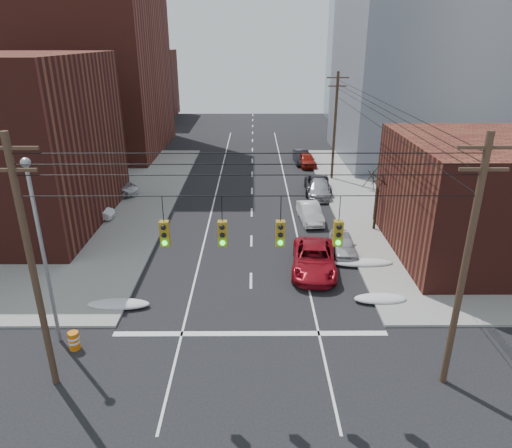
{
  "coord_description": "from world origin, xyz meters",
  "views": [
    {
      "loc": [
        0.2,
        -12.93,
        13.98
      ],
      "look_at": [
        0.33,
        13.99,
        3.0
      ],
      "focal_mm": 32.0,
      "sensor_mm": 36.0,
      "label": 1
    }
  ],
  "objects_px": {
    "lot_car_a": "(90,212)",
    "lot_car_b": "(109,188)",
    "parked_car_c": "(318,185)",
    "red_pickup": "(314,259)",
    "parked_car_d": "(319,189)",
    "lot_car_d": "(60,202)",
    "parked_car_a": "(343,244)",
    "construction_barrel": "(74,341)",
    "parked_car_b": "(310,213)",
    "parked_car_f": "(302,157)",
    "lot_car_c": "(19,205)",
    "parked_car_e": "(307,160)"
  },
  "relations": [
    {
      "from": "parked_car_d",
      "to": "lot_car_b",
      "type": "xyz_separation_m",
      "value": [
        -19.85,
        -0.26,
        0.16
      ]
    },
    {
      "from": "parked_car_a",
      "to": "lot_car_a",
      "type": "distance_m",
      "value": 20.64
    },
    {
      "from": "parked_car_a",
      "to": "construction_barrel",
      "type": "bearing_deg",
      "value": -143.99
    },
    {
      "from": "parked_car_b",
      "to": "lot_car_d",
      "type": "distance_m",
      "value": 21.47
    },
    {
      "from": "lot_car_a",
      "to": "lot_car_b",
      "type": "height_order",
      "value": "lot_car_b"
    },
    {
      "from": "red_pickup",
      "to": "construction_barrel",
      "type": "distance_m",
      "value": 14.88
    },
    {
      "from": "lot_car_a",
      "to": "lot_car_c",
      "type": "height_order",
      "value": "lot_car_a"
    },
    {
      "from": "parked_car_c",
      "to": "parked_car_d",
      "type": "distance_m",
      "value": 1.05
    },
    {
      "from": "lot_car_b",
      "to": "parked_car_c",
      "type": "bearing_deg",
      "value": -89.5
    },
    {
      "from": "lot_car_c",
      "to": "construction_barrel",
      "type": "bearing_deg",
      "value": -142.99
    },
    {
      "from": "red_pickup",
      "to": "construction_barrel",
      "type": "xyz_separation_m",
      "value": [
        -12.56,
        -7.97,
        -0.35
      ]
    },
    {
      "from": "red_pickup",
      "to": "lot_car_a",
      "type": "bearing_deg",
      "value": 159.17
    },
    {
      "from": "parked_car_a",
      "to": "parked_car_d",
      "type": "height_order",
      "value": "parked_car_d"
    },
    {
      "from": "lot_car_a",
      "to": "lot_car_b",
      "type": "relative_size",
      "value": 0.7
    },
    {
      "from": "parked_car_e",
      "to": "lot_car_b",
      "type": "xyz_separation_m",
      "value": [
        -19.85,
        -11.3,
        0.13
      ]
    },
    {
      "from": "parked_car_a",
      "to": "construction_barrel",
      "type": "distance_m",
      "value": 18.24
    },
    {
      "from": "parked_car_f",
      "to": "construction_barrel",
      "type": "bearing_deg",
      "value": -114.24
    },
    {
      "from": "parked_car_b",
      "to": "construction_barrel",
      "type": "height_order",
      "value": "parked_car_b"
    },
    {
      "from": "parked_car_d",
      "to": "lot_car_b",
      "type": "height_order",
      "value": "lot_car_b"
    },
    {
      "from": "parked_car_e",
      "to": "lot_car_b",
      "type": "bearing_deg",
      "value": -155.0
    },
    {
      "from": "parked_car_a",
      "to": "lot_car_b",
      "type": "relative_size",
      "value": 0.75
    },
    {
      "from": "parked_car_a",
      "to": "lot_car_c",
      "type": "bearing_deg",
      "value": 163.84
    },
    {
      "from": "red_pickup",
      "to": "parked_car_e",
      "type": "xyz_separation_m",
      "value": [
        2.34,
        26.14,
        -0.06
      ]
    },
    {
      "from": "lot_car_a",
      "to": "construction_barrel",
      "type": "distance_m",
      "value": 17.51
    },
    {
      "from": "parked_car_c",
      "to": "lot_car_b",
      "type": "height_order",
      "value": "lot_car_b"
    },
    {
      "from": "parked_car_b",
      "to": "parked_car_c",
      "type": "relative_size",
      "value": 0.85
    },
    {
      "from": "lot_car_a",
      "to": "construction_barrel",
      "type": "xyz_separation_m",
      "value": [
        4.75,
        -16.85,
        -0.3
      ]
    },
    {
      "from": "parked_car_a",
      "to": "lot_car_b",
      "type": "bearing_deg",
      "value": 149.01
    },
    {
      "from": "lot_car_a",
      "to": "lot_car_d",
      "type": "distance_m",
      "value": 3.92
    },
    {
      "from": "lot_car_c",
      "to": "red_pickup",
      "type": "bearing_deg",
      "value": -108.37
    },
    {
      "from": "parked_car_a",
      "to": "lot_car_d",
      "type": "bearing_deg",
      "value": 160.53
    },
    {
      "from": "parked_car_c",
      "to": "construction_barrel",
      "type": "distance_m",
      "value": 28.36
    },
    {
      "from": "parked_car_b",
      "to": "lot_car_d",
      "type": "relative_size",
      "value": 1.04
    },
    {
      "from": "parked_car_e",
      "to": "parked_car_f",
      "type": "xyz_separation_m",
      "value": [
        -0.45,
        1.48,
        0.01
      ]
    },
    {
      "from": "parked_car_b",
      "to": "parked_car_f",
      "type": "bearing_deg",
      "value": 81.59
    },
    {
      "from": "parked_car_c",
      "to": "lot_car_d",
      "type": "distance_m",
      "value": 23.51
    },
    {
      "from": "parked_car_c",
      "to": "lot_car_d",
      "type": "relative_size",
      "value": 1.21
    },
    {
      "from": "parked_car_b",
      "to": "parked_car_e",
      "type": "bearing_deg",
      "value": 79.82
    },
    {
      "from": "red_pickup",
      "to": "lot_car_c",
      "type": "relative_size",
      "value": 1.4
    },
    {
      "from": "lot_car_a",
      "to": "parked_car_c",
      "type": "bearing_deg",
      "value": -63.21
    },
    {
      "from": "lot_car_c",
      "to": "lot_car_d",
      "type": "distance_m",
      "value": 3.39
    },
    {
      "from": "lot_car_a",
      "to": "lot_car_b",
      "type": "xyz_separation_m",
      "value": [
        -0.2,
        5.96,
        0.13
      ]
    },
    {
      "from": "parked_car_c",
      "to": "parked_car_d",
      "type": "relative_size",
      "value": 1.03
    },
    {
      "from": "lot_car_d",
      "to": "construction_barrel",
      "type": "distance_m",
      "value": 20.62
    },
    {
      "from": "lot_car_d",
      "to": "parked_car_f",
      "type": "bearing_deg",
      "value": -45.01
    },
    {
      "from": "parked_car_a",
      "to": "lot_car_d",
      "type": "distance_m",
      "value": 24.45
    },
    {
      "from": "red_pickup",
      "to": "lot_car_d",
      "type": "distance_m",
      "value": 23.35
    },
    {
      "from": "parked_car_e",
      "to": "parked_car_f",
      "type": "bearing_deg",
      "value": 102.33
    },
    {
      "from": "parked_car_a",
      "to": "parked_car_f",
      "type": "xyz_separation_m",
      "value": [
        -0.45,
        25.08,
        0.08
      ]
    },
    {
      "from": "parked_car_d",
      "to": "construction_barrel",
      "type": "distance_m",
      "value": 27.47
    }
  ]
}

